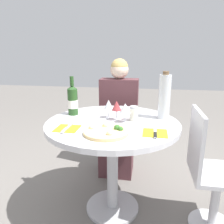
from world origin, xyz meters
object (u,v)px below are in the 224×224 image
(pizza_large, at_px, (106,132))
(wine_bottle, at_px, (73,100))
(dining_table, at_px, (113,138))
(chair_behind_diner, at_px, (120,127))
(chair_empty_side, at_px, (209,174))
(seated_diner, at_px, (118,123))
(tall_carafe, at_px, (164,97))

(pizza_large, distance_m, wine_bottle, 0.52)
(dining_table, distance_m, chair_behind_diner, 0.80)
(chair_behind_diner, bearing_deg, chair_empty_side, 130.96)
(pizza_large, bearing_deg, seated_diner, 93.15)
(seated_diner, bearing_deg, pizza_large, 93.15)
(chair_empty_side, xyz_separation_m, wine_bottle, (-1.02, 0.20, 0.43))
(dining_table, relative_size, chair_empty_side, 1.11)
(chair_behind_diner, height_order, pizza_large, chair_behind_diner)
(pizza_large, relative_size, tall_carafe, 0.80)
(pizza_large, height_order, tall_carafe, tall_carafe)
(pizza_large, distance_m, tall_carafe, 0.55)
(chair_empty_side, relative_size, wine_bottle, 2.83)
(chair_behind_diner, bearing_deg, tall_carafe, 123.02)
(seated_diner, xyz_separation_m, wine_bottle, (-0.29, -0.51, 0.34))
(dining_table, distance_m, chair_empty_side, 0.71)
(dining_table, xyz_separation_m, seated_diner, (-0.05, 0.64, -0.09))
(dining_table, distance_m, pizza_large, 0.28)
(chair_behind_diner, height_order, tall_carafe, tall_carafe)
(chair_empty_side, bearing_deg, wine_bottle, -100.87)
(seated_diner, relative_size, chair_empty_side, 1.35)
(dining_table, bearing_deg, chair_behind_diner, 93.52)
(chair_behind_diner, distance_m, tall_carafe, 0.90)
(seated_diner, distance_m, wine_bottle, 0.68)
(dining_table, xyz_separation_m, chair_empty_side, (0.68, -0.07, -0.19))
(tall_carafe, bearing_deg, wine_bottle, -179.13)
(seated_diner, xyz_separation_m, tall_carafe, (0.41, -0.50, 0.39))
(chair_behind_diner, distance_m, seated_diner, 0.16)
(dining_table, height_order, tall_carafe, tall_carafe)
(seated_diner, distance_m, pizza_large, 0.92)
(pizza_large, bearing_deg, dining_table, 90.25)
(dining_table, xyz_separation_m, pizza_large, (0.00, -0.24, 0.14))
(wine_bottle, bearing_deg, tall_carafe, 0.87)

